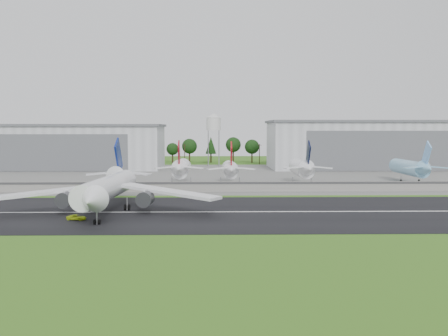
{
  "coord_description": "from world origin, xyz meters",
  "views": [
    {
      "loc": [
        -5.67,
        -129.03,
        20.82
      ],
      "look_at": [
        -2.17,
        40.0,
        9.0
      ],
      "focal_mm": 45.0,
      "sensor_mm": 36.0,
      "label": 1
    }
  ],
  "objects_px": {
    "parked_jet_red_b": "(230,169)",
    "parked_jet_skyblue": "(412,168)",
    "parked_jet_red_a": "(181,168)",
    "ground_vehicle": "(77,217)",
    "main_airliner": "(107,193)",
    "parked_jet_navy": "(303,168)"
  },
  "relations": [
    {
      "from": "parked_jet_red_b",
      "to": "parked_jet_red_a",
      "type": "bearing_deg",
      "value": 179.83
    },
    {
      "from": "main_airliner",
      "to": "parked_jet_red_a",
      "type": "height_order",
      "value": "main_airliner"
    },
    {
      "from": "main_airliner",
      "to": "parked_jet_skyblue",
      "type": "bearing_deg",
      "value": -141.47
    },
    {
      "from": "parked_jet_red_a",
      "to": "parked_jet_navy",
      "type": "relative_size",
      "value": 1.0
    },
    {
      "from": "parked_jet_red_b",
      "to": "parked_jet_skyblue",
      "type": "height_order",
      "value": "parked_jet_skyblue"
    },
    {
      "from": "main_airliner",
      "to": "parked_jet_skyblue",
      "type": "height_order",
      "value": "main_airliner"
    },
    {
      "from": "ground_vehicle",
      "to": "parked_jet_navy",
      "type": "distance_m",
      "value": 101.66
    },
    {
      "from": "parked_jet_red_a",
      "to": "parked_jet_navy",
      "type": "xyz_separation_m",
      "value": [
        44.87,
        -0.01,
        -0.05
      ]
    },
    {
      "from": "ground_vehicle",
      "to": "parked_jet_skyblue",
      "type": "xyz_separation_m",
      "value": [
        106.53,
        83.55,
        5.4
      ]
    },
    {
      "from": "parked_jet_navy",
      "to": "parked_jet_skyblue",
      "type": "height_order",
      "value": "parked_jet_navy"
    },
    {
      "from": "ground_vehicle",
      "to": "parked_jet_navy",
      "type": "relative_size",
      "value": 0.14
    },
    {
      "from": "parked_jet_red_a",
      "to": "parked_jet_navy",
      "type": "distance_m",
      "value": 44.87
    },
    {
      "from": "parked_jet_red_a",
      "to": "parked_jet_skyblue",
      "type": "relative_size",
      "value": 0.84
    },
    {
      "from": "ground_vehicle",
      "to": "parked_jet_navy",
      "type": "xyz_separation_m",
      "value": [
        64.26,
        78.57,
        5.63
      ]
    },
    {
      "from": "parked_jet_red_a",
      "to": "ground_vehicle",
      "type": "bearing_deg",
      "value": -103.86
    },
    {
      "from": "ground_vehicle",
      "to": "parked_jet_red_a",
      "type": "distance_m",
      "value": 81.14
    },
    {
      "from": "parked_jet_red_a",
      "to": "parked_jet_skyblue",
      "type": "height_order",
      "value": "parked_jet_red_a"
    },
    {
      "from": "parked_jet_red_b",
      "to": "parked_jet_skyblue",
      "type": "bearing_deg",
      "value": 4.16
    },
    {
      "from": "parked_jet_navy",
      "to": "parked_jet_skyblue",
      "type": "distance_m",
      "value": 42.56
    },
    {
      "from": "parked_jet_red_a",
      "to": "parked_jet_navy",
      "type": "bearing_deg",
      "value": -0.01
    },
    {
      "from": "main_airliner",
      "to": "parked_jet_navy",
      "type": "height_order",
      "value": "main_airliner"
    },
    {
      "from": "parked_jet_red_a",
      "to": "parked_jet_red_b",
      "type": "height_order",
      "value": "parked_jet_red_a"
    }
  ]
}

